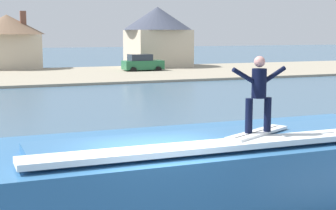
{
  "coord_description": "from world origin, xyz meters",
  "views": [
    {
      "loc": [
        -3.51,
        -9.12,
        4.03
      ],
      "look_at": [
        1.83,
        4.12,
        2.03
      ],
      "focal_mm": 55.47,
      "sensor_mm": 36.0,
      "label": 1
    }
  ],
  "objects": [
    {
      "name": "wave_crest",
      "position": [
        1.83,
        1.32,
        0.85
      ],
      "size": [
        10.05,
        3.91,
        1.8
      ],
      "color": "#306496",
      "rests_on": "ground_plane"
    },
    {
      "name": "house_gabled_white",
      "position": [
        17.35,
        45.8,
        3.8
      ],
      "size": [
        7.78,
        7.78,
        6.85
      ],
      "color": "beige",
      "rests_on": "ground_plane"
    },
    {
      "name": "surfer",
      "position": [
        2.49,
        0.49,
        2.8
      ],
      "size": [
        1.33,
        0.32,
        1.66
      ],
      "color": "black",
      "rests_on": "surfboard"
    },
    {
      "name": "shoreline_bank",
      "position": [
        0.0,
        38.9,
        0.1
      ],
      "size": [
        120.0,
        18.25,
        0.2
      ],
      "color": "gray",
      "rests_on": "ground_plane"
    },
    {
      "name": "house_small_cottage",
      "position": [
        1.4,
        48.82,
        3.32
      ],
      "size": [
        7.95,
        7.95,
        6.26
      ],
      "color": "beige",
      "rests_on": "ground_plane"
    },
    {
      "name": "car_far_shore",
      "position": [
        13.61,
        40.32,
        0.95
      ],
      "size": [
        4.02,
        2.13,
        1.86
      ],
      "color": "#23663D",
      "rests_on": "ground_plane"
    },
    {
      "name": "surfboard",
      "position": [
        2.54,
        0.57,
        1.83
      ],
      "size": [
        1.99,
        1.32,
        0.06
      ],
      "color": "white",
      "rests_on": "wave_crest"
    }
  ]
}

